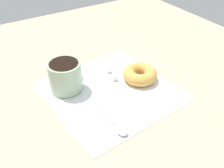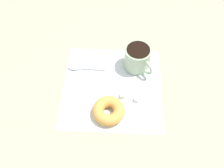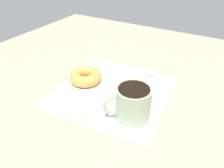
% 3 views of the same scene
% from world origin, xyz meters
% --- Properties ---
extents(ground_plane, '(1.20, 1.20, 0.02)m').
position_xyz_m(ground_plane, '(0.00, 0.00, -0.01)').
color(ground_plane, tan).
extents(napkin, '(0.33, 0.33, 0.00)m').
position_xyz_m(napkin, '(-0.01, -0.00, 0.00)').
color(napkin, white).
rests_on(napkin, ground_plane).
extents(coffee_cup, '(0.10, 0.10, 0.08)m').
position_xyz_m(coffee_cup, '(0.06, 0.10, 0.04)').
color(coffee_cup, '#9EB793').
rests_on(coffee_cup, napkin).
extents(donut, '(0.10, 0.10, 0.03)m').
position_xyz_m(donut, '(-0.01, -0.10, 0.02)').
color(donut, gold).
rests_on(donut, napkin).
extents(spoon, '(0.13, 0.03, 0.01)m').
position_xyz_m(spoon, '(-0.13, 0.06, 0.01)').
color(spoon, silver).
rests_on(spoon, napkin).
extents(sugar_cube, '(0.01, 0.01, 0.01)m').
position_xyz_m(sugar_cube, '(0.07, -0.04, 0.01)').
color(sugar_cube, white).
rests_on(sugar_cube, napkin).
extents(sugar_cube_extra, '(0.01, 0.01, 0.01)m').
position_xyz_m(sugar_cube_extra, '(0.03, -0.03, 0.01)').
color(sugar_cube_extra, white).
rests_on(sugar_cube_extra, napkin).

